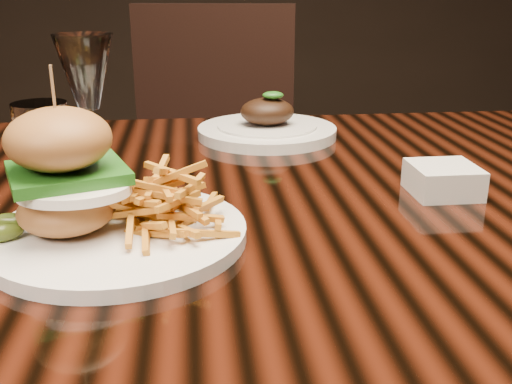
{
  "coord_description": "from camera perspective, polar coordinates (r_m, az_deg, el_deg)",
  "views": [
    {
      "loc": [
        -0.11,
        -0.74,
        1.01
      ],
      "look_at": [
        -0.05,
        -0.17,
        0.81
      ],
      "focal_mm": 42.0,
      "sensor_mm": 36.0,
      "label": 1
    }
  ],
  "objects": [
    {
      "name": "far_dish",
      "position": [
        1.06,
        1.06,
        6.12
      ],
      "size": [
        0.24,
        0.24,
        0.08
      ],
      "rotation": [
        0.0,
        0.0,
        -0.15
      ],
      "color": "silver",
      "rests_on": "dining_table"
    },
    {
      "name": "dining_table",
      "position": [
        0.82,
        1.87,
        -4.88
      ],
      "size": [
        1.6,
        0.9,
        0.75
      ],
      "color": "black",
      "rests_on": "ground"
    },
    {
      "name": "wine_glass",
      "position": [
        0.79,
        -15.88,
        10.46
      ],
      "size": [
        0.07,
        0.07,
        0.2
      ],
      "color": "white",
      "rests_on": "dining_table"
    },
    {
      "name": "ramekin",
      "position": [
        0.8,
        17.39,
        1.13
      ],
      "size": [
        0.1,
        0.1,
        0.04
      ],
      "primitive_type": "cube",
      "rotation": [
        0.0,
        0.0,
        -0.23
      ],
      "color": "silver",
      "rests_on": "dining_table"
    },
    {
      "name": "water_tumbler",
      "position": [
        0.89,
        -19.63,
        4.77
      ],
      "size": [
        0.08,
        0.08,
        0.1
      ],
      "primitive_type": "cylinder",
      "color": "white",
      "rests_on": "dining_table"
    },
    {
      "name": "burger_plate",
      "position": [
        0.64,
        -13.77,
        -0.62
      ],
      "size": [
        0.27,
        0.27,
        0.19
      ],
      "rotation": [
        0.0,
        0.0,
        0.13
      ],
      "color": "silver",
      "rests_on": "dining_table"
    },
    {
      "name": "chair_far",
      "position": [
        1.69,
        -4.36,
        3.27
      ],
      "size": [
        0.54,
        0.54,
        0.95
      ],
      "rotation": [
        0.0,
        0.0,
        -0.18
      ],
      "color": "black",
      "rests_on": "ground"
    }
  ]
}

